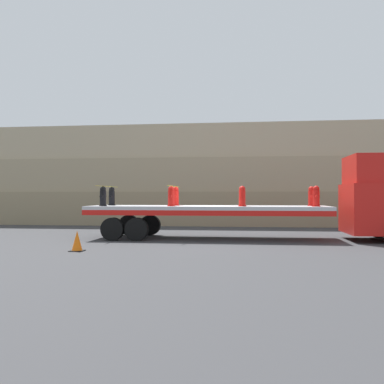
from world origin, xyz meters
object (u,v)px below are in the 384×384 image
fire_hydrant_red_far_2 (242,196)px  fire_hydrant_red_near_3 (316,196)px  fire_hydrant_black_far_0 (112,196)px  flatbed_trailer (192,212)px  fire_hydrant_red_near_1 (171,196)px  traffic_cone (77,241)px  fire_hydrant_red_far_1 (176,196)px  fire_hydrant_red_far_3 (311,196)px  truck_cab (378,199)px  fire_hydrant_black_near_0 (103,196)px  fire_hydrant_red_near_2 (242,196)px

fire_hydrant_red_far_2 → fire_hydrant_red_near_3: (2.78, -1.14, 0.00)m
fire_hydrant_black_far_0 → flatbed_trailer: bearing=-9.1°
fire_hydrant_black_far_0 → fire_hydrant_red_near_1: bearing=-22.3°
fire_hydrant_red_far_2 → fire_hydrant_red_near_3: size_ratio=1.00×
fire_hydrant_red_near_1 → fire_hydrant_red_near_3: same height
flatbed_trailer → traffic_cone: size_ratio=14.92×
fire_hydrant_red_far_2 → traffic_cone: 7.24m
fire_hydrant_red_far_1 → fire_hydrant_red_far_2: same height
fire_hydrant_red_far_3 → fire_hydrant_red_far_2: bearing=180.0°
flatbed_trailer → fire_hydrant_red_near_1: (-0.77, -0.57, 0.63)m
truck_cab → traffic_cone: bearing=-157.0°
fire_hydrant_red_far_3 → fire_hydrant_black_near_0: bearing=-172.2°
truck_cab → fire_hydrant_red_near_2: 5.22m
fire_hydrant_red_near_2 → fire_hydrant_black_far_0: bearing=168.4°
fire_hydrant_red_near_2 → fire_hydrant_black_near_0: bearing=180.0°
fire_hydrant_red_near_1 → fire_hydrant_red_far_1: 1.14m
fire_hydrant_red_near_1 → fire_hydrant_red_near_2: (2.78, 0.00, 0.00)m
flatbed_trailer → fire_hydrant_black_far_0: bearing=170.9°
traffic_cone → truck_cab: bearing=23.0°
truck_cab → fire_hydrant_red_near_3: size_ratio=4.15×
fire_hydrant_black_far_0 → fire_hydrant_red_near_3: size_ratio=1.00×
fire_hydrant_red_far_1 → fire_hydrant_red_near_3: (5.57, -1.14, 0.00)m
fire_hydrant_black_near_0 → fire_hydrant_red_far_2: (5.57, 1.14, 0.00)m
fire_hydrant_black_near_0 → fire_hydrant_red_near_2: same height
traffic_cone → fire_hydrant_red_near_2: bearing=36.7°
fire_hydrant_black_far_0 → fire_hydrant_red_far_1: size_ratio=1.00×
fire_hydrant_red_near_1 → fire_hydrant_red_far_3: bearing=11.6°
fire_hydrant_red_far_2 → traffic_cone: bearing=-135.9°
fire_hydrant_black_far_0 → traffic_cone: bearing=-84.7°
truck_cab → fire_hydrant_red_near_2: size_ratio=4.15×
fire_hydrant_red_near_1 → fire_hydrant_red_far_2: (2.78, 1.14, 0.00)m
truck_cab → fire_hydrant_red_near_2: (-5.19, -0.57, 0.10)m
fire_hydrant_black_near_0 → fire_hydrant_red_near_3: (8.35, 0.00, 0.00)m
fire_hydrant_black_near_0 → traffic_cone: bearing=-83.1°
fire_hydrant_black_near_0 → fire_hydrant_red_far_2: size_ratio=1.00×
truck_cab → traffic_cone: size_ratio=5.13×
fire_hydrant_black_far_0 → fire_hydrant_red_far_3: (8.35, 0.00, 0.00)m
fire_hydrant_red_near_1 → traffic_cone: 4.67m
flatbed_trailer → fire_hydrant_red_near_1: bearing=-143.6°
fire_hydrant_red_near_1 → fire_hydrant_red_near_2: bearing=0.0°
fire_hydrant_red_far_3 → truck_cab: bearing=-13.3°
fire_hydrant_black_near_0 → fire_hydrant_red_far_1: size_ratio=1.00×
fire_hydrant_red_far_1 → fire_hydrant_red_far_3: size_ratio=1.00×
truck_cab → fire_hydrant_red_far_3: truck_cab is taller
fire_hydrant_red_near_1 → traffic_cone: (-2.33, -3.80, -1.39)m
truck_cab → flatbed_trailer: (-7.20, 0.00, -0.52)m
flatbed_trailer → fire_hydrant_red_far_3: (4.79, 0.57, 0.63)m
fire_hydrant_red_far_2 → fire_hydrant_black_near_0: bearing=-168.4°
truck_cab → fire_hydrant_red_far_2: (-5.19, 0.57, 0.10)m
flatbed_trailer → fire_hydrant_red_near_2: size_ratio=12.06×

